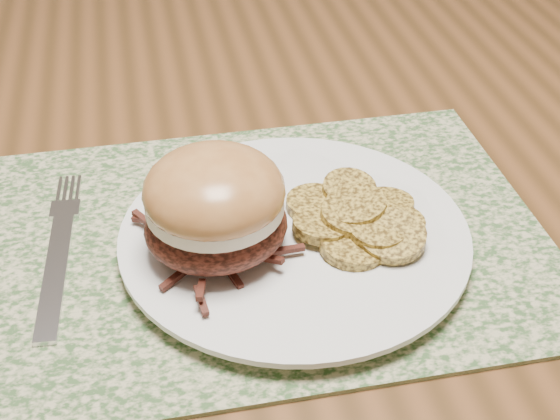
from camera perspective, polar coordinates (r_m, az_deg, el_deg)
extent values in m
cube|color=brown|center=(0.84, -19.57, 4.56)|extent=(1.50, 0.90, 0.04)
cylinder|color=brown|center=(1.46, 12.64, 3.21)|extent=(0.06, 0.06, 0.71)
cube|color=#39592E|center=(0.63, -0.96, -2.10)|extent=(0.45, 0.33, 0.00)
cylinder|color=white|center=(0.62, 1.06, -2.10)|extent=(0.26, 0.26, 0.02)
ellipsoid|color=black|center=(0.58, -4.69, -1.13)|extent=(0.13, 0.13, 0.04)
cylinder|color=beige|center=(0.57, -4.79, 0.52)|extent=(0.12, 0.12, 0.01)
ellipsoid|color=#AE7039|center=(0.57, -4.85, 1.41)|extent=(0.13, 0.13, 0.06)
cylinder|color=gold|center=(0.63, 2.69, 0.46)|extent=(0.07, 0.07, 0.01)
cylinder|color=gold|center=(0.64, 5.10, 1.52)|extent=(0.06, 0.06, 0.02)
cylinder|color=gold|center=(0.64, 7.55, 0.36)|extent=(0.05, 0.05, 0.02)
cylinder|color=gold|center=(0.60, 3.04, -1.20)|extent=(0.06, 0.06, 0.02)
cylinder|color=gold|center=(0.62, 5.56, 0.28)|extent=(0.07, 0.07, 0.02)
cylinder|color=gold|center=(0.61, 8.58, -0.96)|extent=(0.06, 0.06, 0.01)
cylinder|color=gold|center=(0.59, 5.39, -2.59)|extent=(0.06, 0.06, 0.01)
cylinder|color=gold|center=(0.60, 8.19, -1.87)|extent=(0.06, 0.07, 0.02)
cylinder|color=gold|center=(0.60, 7.15, -1.47)|extent=(0.06, 0.06, 0.01)
cylinder|color=gold|center=(0.61, 5.30, -0.45)|extent=(0.07, 0.07, 0.02)
cube|color=silver|center=(0.62, -16.12, -4.57)|extent=(0.03, 0.14, 0.00)
cube|color=silver|center=(0.68, -15.43, 0.03)|extent=(0.03, 0.02, 0.00)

